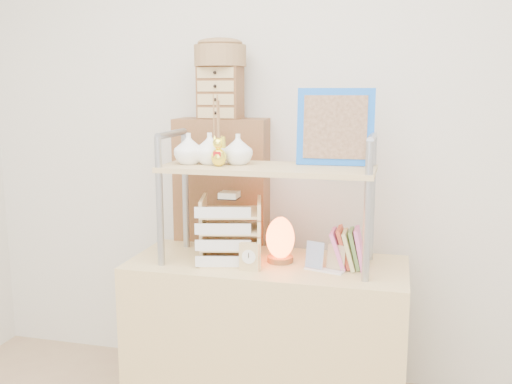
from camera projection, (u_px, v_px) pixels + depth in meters
room_shell at (201, 13)px, 1.54m from camera, size 3.42×3.41×2.61m
desk at (267, 343)px, 2.55m from camera, size 1.20×0.50×0.75m
cabinet at (223, 251)px, 2.92m from camera, size 0.47×0.28×1.35m
hutch at (261, 166)px, 2.43m from camera, size 0.90×0.34×0.75m
letter_tray at (230, 234)px, 2.47m from camera, size 0.30×0.29×0.31m
salt_lamp at (280, 239)px, 2.47m from camera, size 0.13×0.12×0.20m
desk_clock at (250, 257)px, 2.36m from camera, size 0.08×0.04×0.12m
postcard_stand at (325, 263)px, 2.36m from camera, size 0.17×0.09×0.12m
drawer_chest at (220, 93)px, 2.76m from camera, size 0.20×0.16×0.25m
woven_basket at (220, 56)px, 2.73m from camera, size 0.25×0.25×0.10m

